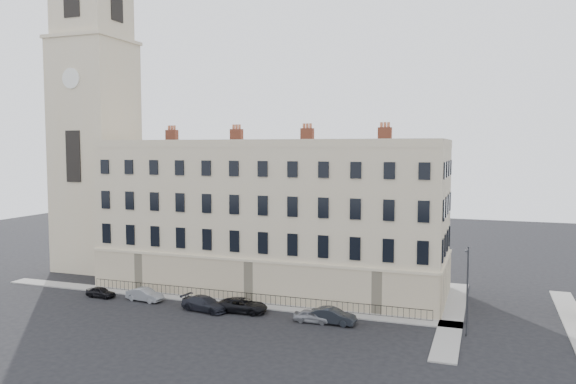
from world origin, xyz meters
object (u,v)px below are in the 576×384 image
(car_a, at_px, (101,292))
(car_e, at_px, (312,316))
(car_c, at_px, (205,304))
(car_d, at_px, (243,305))
(streetlamp, at_px, (467,287))
(car_b, at_px, (145,295))
(car_f, at_px, (332,316))

(car_a, height_order, car_e, car_e)
(car_c, relative_size, car_d, 1.01)
(car_e, xyz_separation_m, streetlamp, (12.62, 0.64, 3.47))
(car_e, bearing_deg, car_c, 88.34)
(car_b, distance_m, car_c, 7.23)
(car_a, height_order, car_c, car_c)
(car_f, bearing_deg, car_c, 93.67)
(car_b, relative_size, car_d, 0.83)
(car_c, relative_size, car_e, 1.45)
(car_f, bearing_deg, car_b, 90.13)
(car_a, height_order, car_b, car_b)
(car_a, height_order, car_d, car_d)
(car_f, height_order, streetlamp, streetlamp)
(streetlamp, bearing_deg, car_f, 177.07)
(car_b, bearing_deg, car_f, -86.12)
(car_d, bearing_deg, car_f, -94.79)
(car_e, relative_size, streetlamp, 0.44)
(car_b, relative_size, car_c, 0.82)
(car_d, height_order, car_f, car_f)
(car_d, bearing_deg, car_c, 101.42)
(car_a, distance_m, car_e, 22.42)
(car_b, bearing_deg, car_d, -85.19)
(car_a, bearing_deg, car_b, -82.18)
(car_b, height_order, streetlamp, streetlamp)
(car_f, bearing_deg, car_a, 91.38)
(car_a, xyz_separation_m, car_e, (22.41, -0.60, 0.01))
(car_c, bearing_deg, car_b, 91.33)
(car_d, xyz_separation_m, car_e, (6.86, -0.71, -0.09))
(car_a, relative_size, car_c, 0.67)
(streetlamp, bearing_deg, car_b, 174.27)
(car_b, relative_size, streetlamp, 0.53)
(car_b, distance_m, car_e, 17.49)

